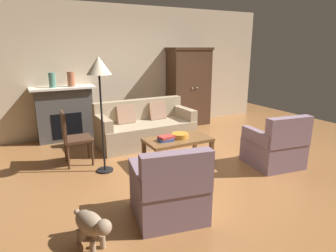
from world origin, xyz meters
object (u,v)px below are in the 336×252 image
fireplace (65,113)px  dog (91,224)px  couch (145,128)px  coffee_table (178,141)px  armoire (189,87)px  mantel_vase_jade (52,80)px  mantel_vase_terracotta (71,79)px  floor_lamp (99,73)px  fruit_bowl (180,136)px  book_stack (166,138)px  armchair_near_right (275,147)px  armchair_near_left (169,192)px  side_chair_wooden (72,135)px

fireplace → dog: 3.73m
couch → coffee_table: couch is taller
armoire → mantel_vase_jade: 3.15m
fireplace → mantel_vase_terracotta: (0.18, -0.02, 0.70)m
floor_lamp → dog: bearing=-109.3°
mantel_vase_jade → fruit_bowl: bearing=-51.7°
book_stack → mantel_vase_jade: (-1.41, 2.18, 0.81)m
fireplace → couch: (1.38, -0.98, -0.25)m
floor_lamp → couch: bearing=41.5°
armoire → armchair_near_right: 3.04m
armchair_near_left → fireplace: bearing=99.0°
book_stack → floor_lamp: (-0.97, 0.23, 1.08)m
mantel_vase_jade → mantel_vase_terracotta: (0.36, 0.00, 0.00)m
side_chair_wooden → coffee_table: bearing=-24.4°
fireplace → armoire: size_ratio=0.67×
coffee_table → fruit_bowl: 0.10m
armchair_near_left → side_chair_wooden: (-0.68, 2.13, 0.20)m
fireplace → mantel_vase_terracotta: 0.72m
book_stack → mantel_vase_terracotta: (-1.05, 2.18, 0.81)m
book_stack → side_chair_wooden: bearing=151.0°
fireplace → dog: (-0.34, -3.70, -0.32)m
fruit_bowl → floor_lamp: floor_lamp is taller
fireplace → mantel_vase_jade: size_ratio=4.28×
armoire → couch: (-1.57, -0.91, -0.63)m
coffee_table → armchair_near_left: 1.68m
fruit_bowl → armoire: bearing=55.5°
dog → fireplace: bearing=84.7°
dog → mantel_vase_jade: bearing=87.5°
mantel_vase_terracotta → armchair_near_right: size_ratio=0.33×
side_chair_wooden → fruit_bowl: bearing=-23.6°
couch → armchair_near_left: (-0.81, -2.60, -0.00)m
armoire → dog: 4.95m
fruit_bowl → mantel_vase_jade: 2.85m
side_chair_wooden → floor_lamp: (0.38, -0.52, 1.02)m
armchair_near_right → side_chair_wooden: size_ratio=0.98×
dog → mantel_vase_terracotta: bearing=81.9°
side_chair_wooden → floor_lamp: floor_lamp is taller
armchair_near_left → armchair_near_right: 2.30m
armchair_near_left → dog: size_ratio=1.63×
armchair_near_left → side_chair_wooden: size_ratio=0.99×
fruit_bowl → book_stack: size_ratio=1.06×
couch → book_stack: 1.23m
armoire → mantel_vase_jade: bearing=178.9°
armchair_near_left → armchair_near_right: bearing=13.5°
armchair_near_right → couch: bearing=124.6°
mantel_vase_jade → floor_lamp: size_ratio=0.17×
armoire → mantel_vase_terracotta: size_ratio=6.41×
fireplace → book_stack: fireplace is taller
coffee_table → armchair_near_left: (-0.90, -1.41, -0.05)m
fruit_bowl → side_chair_wooden: 1.78m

